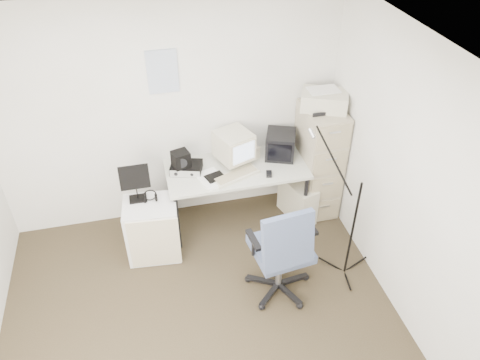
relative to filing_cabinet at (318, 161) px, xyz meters
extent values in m
cube|color=#332A1A|center=(-1.58, -1.48, -0.66)|extent=(3.60, 3.60, 0.01)
cube|color=white|center=(-1.58, -1.48, 1.85)|extent=(3.60, 3.60, 0.01)
cube|color=white|center=(-1.58, 0.32, 0.60)|extent=(3.60, 0.02, 2.50)
cube|color=white|center=(0.22, -1.48, 0.60)|extent=(0.02, 3.60, 2.50)
cube|color=white|center=(-1.60, 0.31, 1.10)|extent=(0.30, 0.02, 0.44)
cube|color=tan|center=(0.00, 0.00, 0.00)|extent=(0.40, 0.60, 1.30)
cube|color=silver|center=(0.00, 0.02, 0.74)|extent=(0.56, 0.48, 0.18)
cube|color=beige|center=(-0.95, -0.03, -0.29)|extent=(1.50, 0.70, 0.73)
cube|color=silver|center=(-0.95, 0.08, 0.26)|extent=(0.44, 0.45, 0.37)
cube|color=black|center=(-0.42, 0.09, 0.22)|extent=(0.41, 0.42, 0.28)
cube|color=beige|center=(-0.70, 0.11, 0.15)|extent=(0.09, 0.09, 0.13)
cube|color=silver|center=(-0.99, -0.18, 0.09)|extent=(0.53, 0.35, 0.03)
cube|color=black|center=(-0.65, -0.24, 0.09)|extent=(0.08, 0.11, 0.03)
cube|color=black|center=(-1.47, 0.03, 0.13)|extent=(0.38, 0.32, 0.09)
cube|color=black|center=(-1.53, 0.02, 0.26)|extent=(0.20, 0.20, 0.17)
cube|color=white|center=(-1.25, -0.17, 0.09)|extent=(0.32, 0.38, 0.02)
cube|color=silver|center=(-0.25, -0.13, -0.42)|extent=(0.35, 0.54, 0.46)
cube|color=#424B72|center=(-0.79, -1.12, -0.08)|extent=(0.73, 0.73, 1.14)
cube|color=silver|center=(-1.91, -0.33, -0.32)|extent=(0.57, 0.47, 0.65)
cube|color=black|center=(-2.01, -0.22, 0.22)|extent=(0.29, 0.16, 0.42)
torus|color=black|center=(-1.89, -0.28, 0.05)|extent=(0.19, 0.19, 0.03)
cylinder|color=black|center=(-0.05, -1.07, 0.10)|extent=(0.03, 0.03, 1.49)
camera|label=1|loc=(-1.86, -3.98, 3.00)|focal=35.00mm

